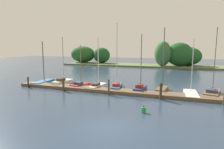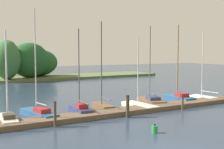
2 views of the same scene
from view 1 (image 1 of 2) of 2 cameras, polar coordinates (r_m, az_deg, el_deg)
name	(u,v)px [view 1 (image 1 of 2)]	position (r m, az deg, el deg)	size (l,w,h in m)	color
ground	(108,127)	(12.29, -1.36, -15.74)	(160.00, 160.00, 0.00)	#28384C
dock_pier	(137,93)	(20.33, 7.77, -5.54)	(30.50, 1.80, 0.35)	brown
far_shore	(142,57)	(51.84, 9.16, 5.39)	(56.24, 8.47, 6.60)	#56663D
sailboat_0	(44,82)	(27.58, -20.12, -2.03)	(1.47, 4.07, 5.83)	#285684
sailboat_1	(63,81)	(26.38, -14.69, -2.00)	(1.40, 3.47, 6.41)	silver
sailboat_2	(81,85)	(24.07, -9.58, -3.07)	(1.77, 3.02, 5.28)	maroon
sailboat_3	(98,85)	(23.12, -4.33, -3.31)	(1.21, 3.59, 6.19)	silver
sailboat_4	(117,85)	(22.98, 1.44, -3.36)	(1.84, 4.35, 7.86)	#285684
sailboat_5	(140,88)	(21.64, 8.65, -4.10)	(1.10, 3.18, 6.48)	navy
sailboat_6	(162,88)	(22.15, 15.11, -4.04)	(1.27, 3.19, 7.19)	brown
sailboat_7	(191,94)	(21.18, 22.96, -5.38)	(1.44, 3.91, 5.89)	silver
sailboat_8	(212,92)	(22.50, 28.33, -4.78)	(2.19, 4.11, 7.05)	brown
mooring_piling_0	(28,82)	(25.89, -24.27, -2.13)	(0.23, 0.23, 1.31)	#3D3323
mooring_piling_1	(63,84)	(22.46, -14.65, -2.97)	(0.29, 0.29, 1.45)	#4C3D28
mooring_piling_2	(109,87)	(19.88, -1.01, -3.87)	(0.22, 0.22, 1.63)	#4C3D28
mooring_piling_3	(161,91)	(18.56, 14.69, -5.05)	(0.28, 0.28, 1.62)	#3D3323
mooring_piling_4	(224,100)	(18.92, 31.08, -6.71)	(0.19, 0.19, 0.99)	#4C3D28
channel_buoy_0	(143,110)	(14.82, 9.61, -10.63)	(0.35, 0.35, 0.56)	#23843D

